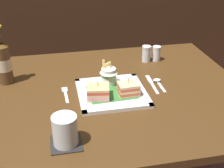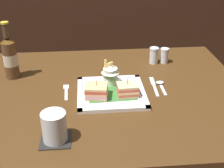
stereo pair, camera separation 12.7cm
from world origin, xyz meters
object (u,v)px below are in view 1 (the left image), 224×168
object	(u,v)px
knife	(152,83)
spoon	(158,82)
pepper_shaker	(156,54)
beer_bottle	(3,61)
sandwich_half_right	(128,89)
water_glass	(65,132)
sandwich_half_left	(98,92)
fork	(66,94)
fries_cup	(109,73)
square_plate	(112,93)
dining_table	(112,111)
salt_shaker	(146,55)

from	to	relation	value
knife	spoon	bearing A→B (deg)	5.59
knife	pepper_shaker	distance (m)	0.26
beer_bottle	spoon	xyz separation A→B (m)	(0.66, -0.14, -0.10)
sandwich_half_right	pepper_shaker	world-z (taller)	sandwich_half_right
water_glass	spoon	size ratio (longest dim) A/B	0.84
knife	water_glass	bearing A→B (deg)	-139.58
sandwich_half_left	beer_bottle	bearing A→B (deg)	148.14
fork	pepper_shaker	bearing A→B (deg)	28.13
beer_bottle	fork	size ratio (longest dim) A/B	1.98
fries_cup	knife	size ratio (longest dim) A/B	0.63
beer_bottle	spoon	size ratio (longest dim) A/B	2.16
square_plate	beer_bottle	world-z (taller)	beer_bottle
dining_table	salt_shaker	xyz separation A→B (m)	(0.23, 0.27, 0.14)
sandwich_half_right	knife	world-z (taller)	sandwich_half_right
dining_table	fork	bearing A→B (deg)	177.20
spoon	water_glass	bearing A→B (deg)	-141.41
sandwich_half_left	sandwich_half_right	distance (m)	0.12
sandwich_half_right	fries_cup	distance (m)	0.13
sandwich_half_left	fork	size ratio (longest dim) A/B	0.74
dining_table	fork	xyz separation A→B (m)	(-0.20, 0.01, 0.11)
sandwich_half_right	pepper_shaker	bearing A→B (deg)	54.92
square_plate	spoon	world-z (taller)	square_plate
sandwich_half_left	fork	distance (m)	0.15
water_glass	salt_shaker	bearing A→B (deg)	52.38
dining_table	knife	bearing A→B (deg)	7.98
spoon	knife	bearing A→B (deg)	-174.41
beer_bottle	knife	distance (m)	0.65
sandwich_half_left	beer_bottle	size ratio (longest dim) A/B	0.37
fries_cup	water_glass	size ratio (longest dim) A/B	1.09
water_glass	pepper_shaker	distance (m)	0.77
water_glass	sandwich_half_left	bearing A→B (deg)	59.84
dining_table	sandwich_half_left	world-z (taller)	sandwich_half_left
spoon	sandwich_half_right	bearing A→B (deg)	-150.13
fork	salt_shaker	xyz separation A→B (m)	(0.43, 0.26, 0.03)
dining_table	water_glass	distance (m)	0.41
dining_table	fries_cup	world-z (taller)	fries_cup
fries_cup	spoon	xyz separation A→B (m)	(0.22, -0.02, -0.06)
sandwich_half_left	salt_shaker	bearing A→B (deg)	47.54
water_glass	fork	xyz separation A→B (m)	(0.02, 0.32, -0.05)
sandwich_half_right	salt_shaker	world-z (taller)	sandwich_half_right
sandwich_half_left	salt_shaker	world-z (taller)	sandwich_half_left
fries_cup	beer_bottle	xyz separation A→B (m)	(-0.44, 0.12, 0.04)
square_plate	pepper_shaker	world-z (taller)	pepper_shaker
square_plate	water_glass	world-z (taller)	water_glass
dining_table	pepper_shaker	xyz separation A→B (m)	(0.28, 0.27, 0.14)
beer_bottle	spoon	distance (m)	0.68
pepper_shaker	sandwich_half_left	bearing A→B (deg)	-137.14
dining_table	fries_cup	xyz separation A→B (m)	(-0.01, 0.04, 0.17)
pepper_shaker	spoon	bearing A→B (deg)	-106.74
sandwich_half_left	beer_bottle	xyz separation A→B (m)	(-0.37, 0.23, 0.07)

